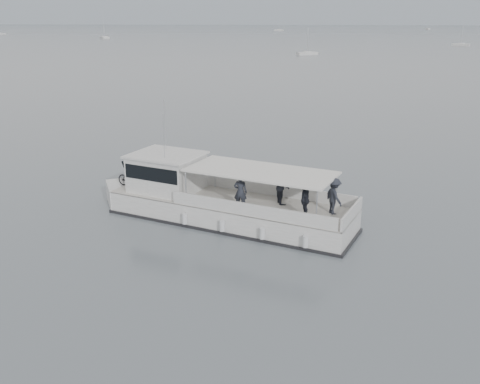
# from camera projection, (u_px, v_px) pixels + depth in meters

# --- Properties ---
(ground) EXTENTS (1400.00, 1400.00, 0.00)m
(ground) POSITION_uv_depth(u_px,v_px,m) (318.00, 232.00, 25.88)
(ground) COLOR #50585E
(ground) RESTS_ON ground
(headland) EXTENTS (1400.00, 90.00, 28.00)m
(headland) POSITION_uv_depth(u_px,v_px,m) (299.00, 10.00, 549.94)
(headland) COLOR #939EA8
(headland) RESTS_ON ground
(tour_boat) EXTENTS (14.00, 7.71, 5.99)m
(tour_boat) POSITION_uv_depth(u_px,v_px,m) (209.00, 200.00, 27.42)
(tour_boat) COLOR white
(tour_boat) RESTS_ON ground
(moored_fleet) EXTENTS (416.00, 336.26, 10.66)m
(moored_fleet) POSITION_uv_depth(u_px,v_px,m) (220.00, 39.00, 220.41)
(moored_fleet) COLOR white
(moored_fleet) RESTS_ON ground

